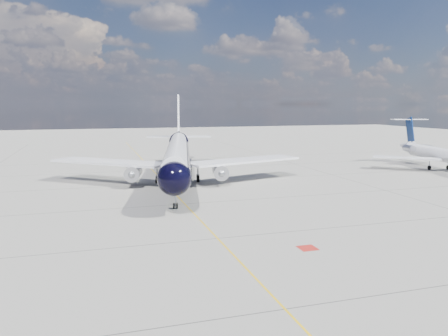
# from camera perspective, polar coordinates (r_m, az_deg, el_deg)

# --- Properties ---
(ground) EXTENTS (320.00, 320.00, 0.00)m
(ground) POSITION_cam_1_polar(r_m,az_deg,el_deg) (75.04, -8.30, -1.36)
(ground) COLOR gray
(ground) RESTS_ON ground
(taxiway_centerline) EXTENTS (0.16, 160.00, 0.01)m
(taxiway_centerline) POSITION_cam_1_polar(r_m,az_deg,el_deg) (70.17, -7.68, -2.02)
(taxiway_centerline) COLOR #E6B10C
(taxiway_centerline) RESTS_ON ground
(red_marking) EXTENTS (1.60, 1.60, 0.01)m
(red_marking) POSITION_cam_1_polar(r_m,az_deg,el_deg) (39.67, 10.86, -10.23)
(red_marking) COLOR maroon
(red_marking) RESTS_ON ground
(main_airliner) EXTENTS (40.47, 49.90, 14.53)m
(main_airliner) POSITION_cam_1_polar(r_m,az_deg,el_deg) (70.62, -6.11, 1.77)
(main_airliner) COLOR black
(main_airliner) RESTS_ON ground
(regional_jet) EXTENTS (24.95, 29.05, 9.89)m
(regional_jet) POSITION_cam_1_polar(r_m,az_deg,el_deg) (94.33, 26.03, 1.77)
(regional_jet) COLOR white
(regional_jet) RESTS_ON ground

